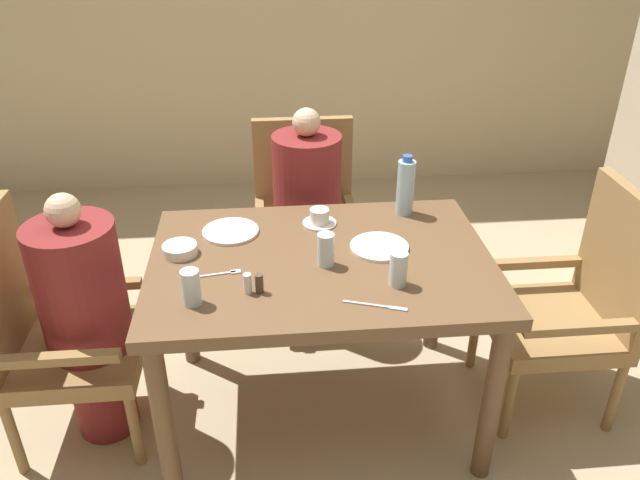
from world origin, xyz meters
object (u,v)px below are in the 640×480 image
object	(u,v)px
water_bottle	(405,187)
glass_tall_near	(326,250)
glass_tall_far	(398,269)
chair_far_side	(305,216)
plate_main_left	(231,231)
diner_in_far_chair	(307,218)
bowl_small	(180,249)
chair_left_side	(48,329)
glass_tall_mid	(191,287)
teacup_with_saucer	(319,218)
chair_right_side	(576,300)
diner_in_left_chair	(87,318)
plate_main_right	(379,247)

from	to	relation	value
water_bottle	glass_tall_near	distance (m)	0.54
water_bottle	glass_tall_far	size ratio (longest dim) A/B	2.06
chair_far_side	plate_main_left	world-z (taller)	chair_far_side
diner_in_far_chair	bowl_small	xyz separation A→B (m)	(-0.52, -0.62, 0.21)
diner_in_far_chair	bowl_small	distance (m)	0.84
chair_far_side	bowl_small	world-z (taller)	chair_far_side
chair_left_side	glass_tall_far	distance (m)	1.34
glass_tall_mid	teacup_with_saucer	bearing A→B (deg)	48.05
chair_right_side	diner_in_far_chair	bearing A→B (deg)	146.13
diner_in_far_chair	water_bottle	bearing A→B (deg)	-43.30
diner_in_far_chair	glass_tall_near	xyz separation A→B (m)	(0.01, -0.75, 0.25)
chair_right_side	bowl_small	distance (m)	1.58
water_bottle	glass_tall_mid	xyz separation A→B (m)	(-0.83, -0.59, -0.06)
diner_in_left_chair	chair_far_side	world-z (taller)	diner_in_left_chair
bowl_small	water_bottle	size ratio (longest dim) A/B	0.50
diner_in_left_chair	chair_left_side	bearing A→B (deg)	-180.00
glass_tall_far	diner_in_far_chair	bearing A→B (deg)	105.27
plate_main_left	glass_tall_far	size ratio (longest dim) A/B	1.79
diner_in_far_chair	glass_tall_mid	xyz separation A→B (m)	(-0.45, -0.95, 0.25)
diner_in_left_chair	diner_in_far_chair	size ratio (longest dim) A/B	0.95
glass_tall_mid	water_bottle	bearing A→B (deg)	35.26
chair_far_side	water_bottle	size ratio (longest dim) A/B	3.77
chair_left_side	plate_main_right	size ratio (longest dim) A/B	4.34
glass_tall_far	teacup_with_saucer	bearing A→B (deg)	115.68
glass_tall_near	glass_tall_far	xyz separation A→B (m)	(0.23, -0.15, 0.00)
chair_right_side	glass_tall_near	world-z (taller)	chair_right_side
diner_in_far_chair	teacup_with_saucer	distance (m)	0.48
plate_main_left	water_bottle	distance (m)	0.74
plate_main_right	glass_tall_mid	distance (m)	0.74
chair_left_side	diner_in_far_chair	distance (m)	1.25
diner_in_far_chair	bowl_small	world-z (taller)	diner_in_far_chair
plate_main_left	glass_tall_mid	distance (m)	0.49
diner_in_left_chair	teacup_with_saucer	size ratio (longest dim) A/B	7.63
diner_in_far_chair	plate_main_left	bearing A→B (deg)	-125.98
teacup_with_saucer	glass_tall_near	size ratio (longest dim) A/B	1.11
chair_left_side	plate_main_right	distance (m)	1.29
chair_far_side	teacup_with_saucer	distance (m)	0.64
chair_right_side	bowl_small	size ratio (longest dim) A/B	7.52
water_bottle	chair_far_side	bearing A→B (deg)	126.81
teacup_with_saucer	glass_tall_near	bearing A→B (deg)	-91.22
plate_main_left	glass_tall_near	distance (m)	0.45
plate_main_right	teacup_with_saucer	bearing A→B (deg)	133.60
chair_left_side	glass_tall_near	distance (m)	1.10
chair_far_side	water_bottle	distance (m)	0.74
diner_in_far_chair	chair_left_side	bearing A→B (deg)	-146.13
plate_main_right	teacup_with_saucer	size ratio (longest dim) A/B	1.61
plate_main_right	chair_right_side	bearing A→B (deg)	-3.48
bowl_small	glass_tall_far	size ratio (longest dim) A/B	1.03
diner_in_far_chair	chair_right_side	bearing A→B (deg)	-33.87
glass_tall_mid	glass_tall_near	bearing A→B (deg)	23.71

